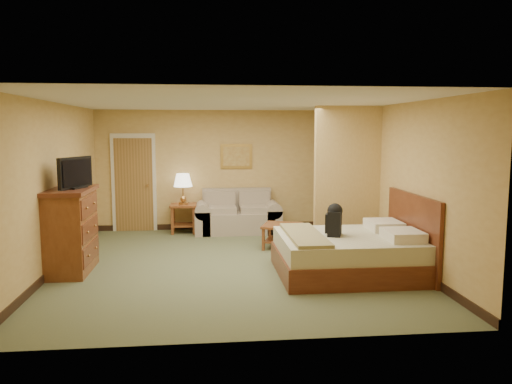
{
  "coord_description": "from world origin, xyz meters",
  "views": [
    {
      "loc": [
        -0.43,
        -7.9,
        2.17
      ],
      "look_at": [
        0.45,
        0.6,
        1.11
      ],
      "focal_mm": 35.0,
      "sensor_mm": 36.0,
      "label": 1
    }
  ],
  "objects": [
    {
      "name": "baseboard",
      "position": [
        0.0,
        2.99,
        0.06
      ],
      "size": [
        5.5,
        0.02,
        0.12
      ],
      "primitive_type": "cube",
      "color": "black",
      "rests_on": "floor"
    },
    {
      "name": "table_lamp",
      "position": [
        -0.89,
        2.65,
        1.1
      ],
      "size": [
        0.39,
        0.39,
        0.65
      ],
      "color": "#B48042",
      "rests_on": "side_table"
    },
    {
      "name": "loveseat",
      "position": [
        0.26,
        2.58,
        0.3
      ],
      "size": [
        1.81,
        0.84,
        0.92
      ],
      "color": "gray",
      "rests_on": "floor"
    },
    {
      "name": "tv",
      "position": [
        -2.38,
        -0.17,
        1.52
      ],
      "size": [
        0.33,
        0.75,
        0.48
      ],
      "rotation": [
        0.0,
        0.0,
        -0.37
      ],
      "color": "black",
      "rests_on": "dresser"
    },
    {
      "name": "floor",
      "position": [
        0.0,
        0.0,
        0.0
      ],
      "size": [
        6.0,
        6.0,
        0.0
      ],
      "primitive_type": "plane",
      "color": "#545B3B",
      "rests_on": "ground"
    },
    {
      "name": "coffee_table",
      "position": [
        0.98,
        1.06,
        0.31
      ],
      "size": [
        0.87,
        0.87,
        0.44
      ],
      "rotation": [
        0.0,
        0.0,
        -0.33
      ],
      "color": "brown",
      "rests_on": "floor"
    },
    {
      "name": "partition",
      "position": [
        2.15,
        0.93,
        1.3
      ],
      "size": [
        1.2,
        0.15,
        2.6
      ],
      "primitive_type": "cube",
      "color": "tan",
      "rests_on": "floor"
    },
    {
      "name": "backpack",
      "position": [
        1.5,
        -0.71,
        0.85
      ],
      "size": [
        0.28,
        0.33,
        0.49
      ],
      "rotation": [
        0.0,
        0.0,
        -0.36
      ],
      "color": "black",
      "rests_on": "bed"
    },
    {
      "name": "back_wall",
      "position": [
        0.0,
        3.0,
        1.3
      ],
      "size": [
        5.5,
        0.02,
        2.6
      ],
      "primitive_type": "cube",
      "color": "tan",
      "rests_on": "floor"
    },
    {
      "name": "bed",
      "position": [
        1.81,
        -0.72,
        0.33
      ],
      "size": [
        2.2,
        1.87,
        1.21
      ],
      "color": "#512112",
      "rests_on": "floor"
    },
    {
      "name": "right_wall",
      "position": [
        2.75,
        0.0,
        1.3
      ],
      "size": [
        0.02,
        6.0,
        2.6
      ],
      "primitive_type": "cube",
      "color": "tan",
      "rests_on": "floor"
    },
    {
      "name": "side_table",
      "position": [
        -0.89,
        2.65,
        0.4
      ],
      "size": [
        0.55,
        0.55,
        0.61
      ],
      "color": "brown",
      "rests_on": "floor"
    },
    {
      "name": "door",
      "position": [
        -1.95,
        2.96,
        1.03
      ],
      "size": [
        0.94,
        0.16,
        2.1
      ],
      "color": "beige",
      "rests_on": "floor"
    },
    {
      "name": "dresser",
      "position": [
        -2.48,
        -0.17,
        0.65
      ],
      "size": [
        0.64,
        1.21,
        1.29
      ],
      "color": "brown",
      "rests_on": "floor"
    },
    {
      "name": "wall_picture",
      "position": [
        0.26,
        2.97,
        1.6
      ],
      "size": [
        0.69,
        0.04,
        0.53
      ],
      "color": "#B78E3F",
      "rests_on": "back_wall"
    },
    {
      "name": "left_wall",
      "position": [
        -2.75,
        0.0,
        1.3
      ],
      "size": [
        0.02,
        6.0,
        2.6
      ],
      "primitive_type": "cube",
      "color": "tan",
      "rests_on": "floor"
    },
    {
      "name": "ceiling",
      "position": [
        0.0,
        0.0,
        2.6
      ],
      "size": [
        6.0,
        6.0,
        0.0
      ],
      "primitive_type": "plane",
      "rotation": [
        3.14,
        0.0,
        0.0
      ],
      "color": "white",
      "rests_on": "back_wall"
    }
  ]
}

